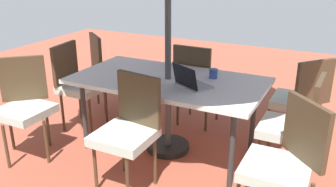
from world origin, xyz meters
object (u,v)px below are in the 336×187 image
object	(u,v)px
chair_northeast	(24,103)
laptop	(191,82)
cup	(213,74)
chair_northwest	(284,160)
dining_table	(168,84)
chair_north	(129,127)
chair_south	(196,80)
chair_west	(295,124)
chair_southeast	(108,67)
chair_east	(78,82)
chair_southwest	(301,98)

from	to	relation	value
chair_northeast	laptop	xyz separation A→B (m)	(-1.51, -0.58, 0.27)
cup	chair_northwest	bearing A→B (deg)	134.80
dining_table	chair_northeast	distance (m)	1.42
chair_north	chair_south	xyz separation A→B (m)	(-0.04, -1.39, 0.00)
chair_northeast	chair_north	bearing A→B (deg)	-41.50
chair_northeast	cup	xyz separation A→B (m)	(-1.60, -0.92, 0.27)
dining_table	chair_south	xyz separation A→B (m)	(-0.02, -0.69, -0.17)
chair_south	laptop	size ratio (longest dim) A/B	2.46
chair_northwest	laptop	size ratio (longest dim) A/B	2.46
chair_south	laptop	bearing A→B (deg)	109.54
chair_west	chair_southeast	bearing A→B (deg)	-104.11
chair_northeast	laptop	distance (m)	1.64
chair_east	cup	xyz separation A→B (m)	(-1.56, -0.17, 0.27)
chair_east	dining_table	bearing A→B (deg)	-99.16
dining_table	chair_east	size ratio (longest dim) A/B	1.90
dining_table	cup	size ratio (longest dim) A/B	20.21
chair_southeast	chair_east	world-z (taller)	same
dining_table	chair_southeast	size ratio (longest dim) A/B	1.90
chair_northwest	chair_southwest	bearing A→B (deg)	138.52
chair_east	chair_northwest	bearing A→B (deg)	-113.07
dining_table	cup	bearing A→B (deg)	-151.04
chair_north	chair_south	distance (m)	1.39
chair_northwest	laptop	bearing A→B (deg)	-163.53
chair_southwest	chair_east	distance (m)	2.42
chair_northwest	chair_southwest	xyz separation A→B (m)	(0.07, -1.31, 0.00)
cup	chair_southeast	bearing A→B (deg)	-16.25
chair_southwest	chair_east	size ratio (longest dim) A/B	1.00
chair_northwest	chair_west	distance (m)	0.65
dining_table	chair_west	bearing A→B (deg)	179.80
chair_northwest	chair_southeast	world-z (taller)	same
chair_north	chair_east	xyz separation A→B (m)	(1.16, -0.74, 0.00)
chair_northeast	laptop	bearing A→B (deg)	-20.81
chair_south	chair_west	bearing A→B (deg)	150.92
chair_southwest	cup	distance (m)	0.94
chair_south	chair_northwest	bearing A→B (deg)	133.40
chair_northeast	chair_southwest	bearing A→B (deg)	-12.13
chair_northwest	chair_north	bearing A→B (deg)	-132.48
chair_southeast	chair_southwest	world-z (taller)	same
chair_northeast	laptop	world-z (taller)	laptop
chair_northwest	chair_northeast	distance (m)	2.46
dining_table	chair_northwest	bearing A→B (deg)	152.45
laptop	cup	bearing A→B (deg)	-77.38
chair_northeast	chair_south	distance (m)	1.86
chair_east	laptop	world-z (taller)	laptop
chair_north	cup	xyz separation A→B (m)	(-0.40, -0.91, 0.27)
chair_southeast	chair_east	bearing A→B (deg)	131.34
laptop	chair_southwest	bearing A→B (deg)	-110.26
chair_east	chair_northeast	bearing A→B (deg)	169.44
chair_north	chair_east	world-z (taller)	same
chair_west	cup	bearing A→B (deg)	-103.09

